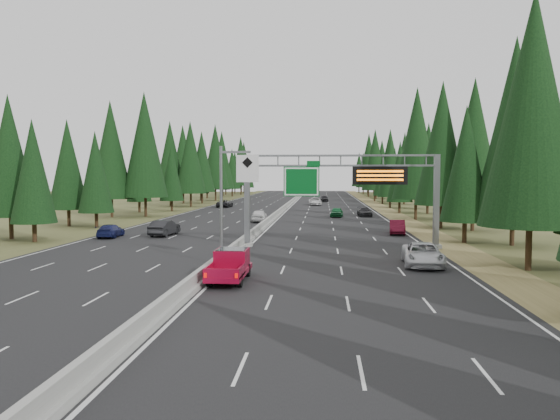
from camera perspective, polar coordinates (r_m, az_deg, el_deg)
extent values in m
cube|color=black|center=(91.52, 0.23, -0.22)|extent=(32.00, 260.00, 0.08)
cube|color=olive|center=(91.93, 11.37, -0.28)|extent=(3.60, 260.00, 0.06)
cube|color=#404721|center=(94.53, -10.59, -0.16)|extent=(3.60, 260.00, 0.06)
cube|color=gray|center=(91.51, 0.23, -0.10)|extent=(0.70, 260.00, 0.30)
cube|color=gray|center=(91.49, 0.23, 0.15)|extent=(0.30, 260.00, 0.60)
cube|color=slate|center=(46.57, -3.46, 0.97)|extent=(0.45, 0.45, 7.80)
cube|color=gray|center=(46.89, -3.44, -3.61)|extent=(0.90, 0.90, 0.30)
cube|color=slate|center=(47.07, 16.02, 0.87)|extent=(0.45, 0.45, 7.80)
cube|color=gray|center=(47.38, 15.94, -3.67)|extent=(0.90, 0.90, 0.30)
cube|color=slate|center=(46.13, 6.37, 5.68)|extent=(15.85, 0.35, 0.16)
cube|color=slate|center=(46.10, 6.36, 4.63)|extent=(15.85, 0.35, 0.16)
cube|color=#054C19|center=(45.86, 2.26, 3.00)|extent=(3.00, 0.10, 2.50)
cube|color=silver|center=(45.80, 2.26, 3.00)|extent=(2.85, 0.02, 2.35)
cube|color=#054C19|center=(45.84, 3.52, 4.87)|extent=(1.10, 0.10, 0.45)
cube|color=black|center=(46.01, 10.39, 3.57)|extent=(4.50, 0.40, 1.50)
cube|color=orange|center=(45.79, 10.42, 4.00)|extent=(3.80, 0.02, 0.18)
cube|color=orange|center=(45.79, 10.42, 3.57)|extent=(3.80, 0.02, 0.18)
cube|color=orange|center=(45.79, 10.41, 3.13)|extent=(3.80, 0.02, 0.18)
cylinder|color=slate|center=(36.76, -6.16, 0.42)|extent=(0.20, 0.20, 8.00)
cube|color=gray|center=(37.18, -6.12, -5.59)|extent=(0.50, 0.50, 0.20)
cube|color=slate|center=(36.57, -4.65, 6.05)|extent=(2.00, 0.15, 0.15)
cube|color=silver|center=(36.30, -3.42, 4.34)|extent=(1.50, 0.06, 1.80)
cylinder|color=black|center=(38.68, 24.54, -3.67)|extent=(0.40, 0.40, 2.86)
cone|color=black|center=(38.64, 24.89, 9.59)|extent=(6.43, 6.43, 15.00)
cylinder|color=black|center=(52.03, 18.71, -2.24)|extent=(0.40, 0.40, 1.99)
cone|color=black|center=(51.79, 18.85, 4.62)|extent=(4.47, 4.47, 10.44)
cylinder|color=black|center=(51.94, 23.09, -1.84)|extent=(0.40, 0.40, 2.90)
cone|color=black|center=(51.92, 23.34, 8.18)|extent=(6.53, 6.53, 15.24)
cylinder|color=black|center=(66.20, 16.45, -0.67)|extent=(0.40, 0.40, 2.73)
cone|color=black|center=(66.14, 16.58, 6.72)|extent=(6.13, 6.13, 14.31)
cylinder|color=black|center=(64.30, 19.47, -0.85)|extent=(0.40, 0.40, 2.71)
cone|color=black|center=(64.24, 19.63, 6.69)|extent=(6.09, 6.09, 14.21)
cylinder|color=black|center=(78.02, 13.99, 0.07)|extent=(0.40, 0.40, 2.93)
cone|color=black|center=(78.02, 14.09, 6.79)|extent=(6.59, 6.59, 15.37)
cylinder|color=black|center=(79.68, 16.97, -0.28)|extent=(0.40, 0.40, 1.91)
cone|color=black|center=(79.52, 17.05, 4.02)|extent=(4.30, 4.30, 10.03)
cylinder|color=black|center=(91.26, 12.37, 0.26)|extent=(0.40, 0.40, 1.88)
cone|color=black|center=(91.11, 12.42, 3.95)|extent=(4.23, 4.23, 9.87)
cylinder|color=black|center=(91.28, 15.15, 0.36)|extent=(0.40, 0.40, 2.35)
cone|color=black|center=(91.18, 15.23, 4.98)|extent=(5.29, 5.29, 12.34)
cylinder|color=black|center=(105.76, 11.42, 0.78)|extent=(0.40, 0.40, 2.14)
cone|color=black|center=(105.66, 11.46, 4.41)|extent=(4.82, 4.82, 11.24)
cylinder|color=black|center=(104.59, 13.98, 0.75)|extent=(0.40, 0.40, 2.25)
cone|color=black|center=(104.50, 14.04, 4.59)|extent=(5.05, 5.05, 11.79)
cylinder|color=black|center=(121.62, 10.65, 1.07)|extent=(0.40, 0.40, 1.81)
cone|color=black|center=(121.51, 10.68, 3.74)|extent=(4.08, 4.08, 9.52)
cylinder|color=black|center=(120.25, 12.83, 1.17)|extent=(0.40, 0.40, 2.48)
cone|color=black|center=(120.19, 12.88, 4.86)|extent=(5.57, 5.57, 13.01)
cylinder|color=black|center=(131.60, 9.86, 1.47)|extent=(0.40, 0.40, 2.75)
cone|color=black|center=(131.58, 9.90, 5.21)|extent=(6.19, 6.19, 14.44)
cylinder|color=black|center=(132.24, 11.85, 1.30)|extent=(0.40, 0.40, 2.05)
cone|color=black|center=(132.15, 11.89, 4.07)|extent=(4.61, 4.61, 10.75)
cylinder|color=black|center=(147.76, 10.00, 1.67)|extent=(0.40, 0.40, 2.62)
cone|color=black|center=(147.72, 10.03, 4.84)|extent=(5.90, 5.90, 13.76)
cylinder|color=black|center=(149.32, 11.38, 1.74)|extent=(0.40, 0.40, 3.00)
cone|color=black|center=(149.32, 11.43, 5.33)|extent=(6.74, 6.74, 15.73)
cylinder|color=black|center=(161.99, 9.23, 1.90)|extent=(0.40, 0.40, 2.98)
cone|color=black|center=(162.00, 9.26, 5.19)|extent=(6.69, 6.69, 15.62)
cylinder|color=black|center=(163.34, 10.56, 1.85)|extent=(0.40, 0.40, 2.68)
cone|color=black|center=(163.31, 10.59, 4.78)|extent=(6.02, 6.02, 14.04)
cylinder|color=black|center=(173.42, 9.19, 1.98)|extent=(0.40, 0.40, 2.83)
cone|color=black|center=(173.40, 9.22, 4.91)|extent=(6.38, 6.38, 14.88)
cylinder|color=black|center=(175.95, 10.18, 1.95)|extent=(0.40, 0.40, 2.52)
cone|color=black|center=(175.91, 10.21, 4.52)|extent=(5.68, 5.68, 13.26)
cylinder|color=black|center=(188.22, 8.69, 2.02)|extent=(0.40, 0.40, 2.25)
cone|color=black|center=(188.16, 8.71, 4.16)|extent=(5.06, 5.06, 11.80)
cylinder|color=black|center=(190.06, 9.75, 2.11)|extent=(0.40, 0.40, 2.83)
cone|color=black|center=(190.05, 9.78, 4.78)|extent=(6.37, 6.37, 14.86)
cylinder|color=black|center=(202.17, 8.25, 2.15)|extent=(0.40, 0.40, 2.36)
cone|color=black|center=(202.12, 8.27, 4.23)|extent=(5.30, 5.30, 12.38)
cylinder|color=black|center=(201.36, 9.12, 2.05)|extent=(0.40, 0.40, 1.77)
cone|color=black|center=(201.30, 9.14, 3.62)|extent=(3.98, 3.98, 9.29)
cylinder|color=black|center=(54.72, -24.26, -2.18)|extent=(0.40, 0.40, 1.81)
cone|color=black|center=(54.47, -24.42, 3.74)|extent=(4.06, 4.06, 9.48)
cylinder|color=black|center=(58.65, -26.26, -1.66)|extent=(0.40, 0.40, 2.23)
cone|color=black|center=(58.47, -26.45, 5.14)|extent=(5.01, 5.01, 11.69)
cylinder|color=black|center=(67.46, -18.62, -1.02)|extent=(0.40, 0.40, 1.82)
cone|color=black|center=(67.27, -18.72, 3.81)|extent=(4.09, 4.09, 9.53)
cylinder|color=black|center=(70.99, -21.19, -0.75)|extent=(0.40, 0.40, 2.07)
cone|color=black|center=(70.83, -21.31, 4.48)|extent=(4.66, 4.66, 10.88)
cylinder|color=black|center=(83.46, -13.86, 0.30)|extent=(0.40, 0.40, 2.96)
cone|color=black|center=(83.46, -13.96, 6.66)|extent=(6.66, 6.66, 15.54)
cylinder|color=black|center=(84.39, -17.16, 0.21)|extent=(0.40, 0.40, 2.75)
cone|color=black|center=(84.35, -17.27, 6.05)|extent=(6.19, 6.19, 14.44)
cylinder|color=black|center=(95.96, -11.24, 0.42)|extent=(0.40, 0.40, 1.85)
cone|color=black|center=(95.82, -11.28, 3.87)|extent=(4.16, 4.16, 9.70)
cylinder|color=black|center=(94.54, -14.48, 0.32)|extent=(0.40, 0.40, 1.82)
cone|color=black|center=(94.40, -14.53, 3.77)|extent=(4.09, 4.09, 9.55)
cylinder|color=black|center=(108.67, -9.30, 1.03)|extent=(0.40, 0.40, 2.70)
cone|color=black|center=(108.63, -9.35, 5.47)|extent=(6.07, 6.07, 14.16)
cylinder|color=black|center=(110.80, -11.36, 1.06)|extent=(0.40, 0.40, 2.72)
cone|color=black|center=(110.76, -11.41, 5.46)|extent=(6.13, 6.13, 14.30)
cylinder|color=black|center=(122.67, -8.14, 1.29)|extent=(0.40, 0.40, 2.57)
cone|color=black|center=(122.61, -8.18, 5.05)|extent=(5.78, 5.78, 13.49)
cylinder|color=black|center=(123.00, -10.06, 1.33)|extent=(0.40, 0.40, 2.78)
cone|color=black|center=(122.98, -10.11, 5.38)|extent=(6.25, 6.25, 14.59)
cylinder|color=black|center=(134.38, -6.74, 1.59)|extent=(0.40, 0.40, 3.00)
cone|color=black|center=(134.39, -6.77, 5.58)|extent=(6.74, 6.74, 15.73)
cylinder|color=black|center=(137.06, -8.27, 1.37)|extent=(0.40, 0.40, 1.82)
cone|color=black|center=(136.96, -8.29, 3.75)|extent=(4.09, 4.09, 9.55)
cylinder|color=black|center=(150.49, -6.07, 1.79)|extent=(0.40, 0.40, 2.94)
cone|color=black|center=(150.49, -6.10, 5.29)|extent=(6.61, 6.61, 15.43)
cylinder|color=black|center=(150.01, -7.62, 1.57)|extent=(0.40, 0.40, 1.86)
cone|color=black|center=(149.92, -7.64, 3.79)|extent=(4.19, 4.19, 9.77)
cylinder|color=black|center=(163.49, -5.02, 1.83)|extent=(0.40, 0.40, 2.28)
cone|color=black|center=(163.43, -5.03, 4.33)|extent=(5.14, 5.14, 11.98)
cylinder|color=black|center=(165.12, -6.00, 1.79)|extent=(0.40, 0.40, 2.02)
cone|color=black|center=(165.04, -6.01, 3.98)|extent=(4.55, 4.55, 10.62)
cylinder|color=black|center=(178.22, -4.11, 2.09)|extent=(0.40, 0.40, 3.02)
cone|color=black|center=(178.23, -4.12, 5.13)|extent=(6.80, 6.80, 15.87)
cylinder|color=black|center=(179.04, -5.69, 1.91)|extent=(0.40, 0.40, 1.92)
cone|color=black|center=(178.97, -5.70, 3.83)|extent=(4.31, 4.31, 10.06)
cylinder|color=black|center=(192.23, -3.79, 2.18)|extent=(0.40, 0.40, 2.90)
cone|color=black|center=(192.22, -3.80, 4.88)|extent=(6.52, 6.52, 15.22)
cylinder|color=black|center=(189.96, -4.73, 2.08)|extent=(0.40, 0.40, 2.36)
cone|color=black|center=(189.91, -4.74, 4.31)|extent=(5.31, 5.31, 12.39)
cylinder|color=black|center=(203.95, -3.29, 2.11)|extent=(0.40, 0.40, 1.79)
cone|color=black|center=(203.89, -3.29, 3.68)|extent=(4.02, 4.02, 9.39)
cylinder|color=black|center=(204.52, -4.06, 2.24)|extent=(0.40, 0.40, 2.71)
cone|color=black|center=(204.50, -4.07, 4.61)|extent=(6.10, 6.10, 14.23)
imported|color=silver|center=(37.86, 14.69, -4.50)|extent=(2.96, 5.70, 1.53)
cylinder|color=black|center=(30.06, -7.38, -7.24)|extent=(0.29, 0.77, 0.77)
cylinder|color=black|center=(29.77, -4.27, -7.33)|extent=(0.29, 0.77, 0.77)
cylinder|color=black|center=(33.12, -6.24, -6.22)|extent=(0.29, 0.77, 0.77)
cylinder|color=black|center=(32.86, -3.42, -6.29)|extent=(0.29, 0.77, 0.77)
cube|color=maroon|center=(31.46, -5.29, -6.47)|extent=(1.93, 5.39, 0.29)
cube|color=maroon|center=(32.19, -5.04, -5.03)|extent=(1.83, 2.12, 1.06)
cube|color=black|center=(32.15, -5.04, -4.52)|extent=(1.64, 1.83, 0.53)
cube|color=maroon|center=(30.18, -7.49, -6.27)|extent=(0.10, 2.31, 0.58)
cube|color=maroon|center=(29.85, -4.03, -6.36)|extent=(0.10, 2.31, 0.58)
cube|color=maroon|center=(28.88, -6.18, -6.70)|extent=(1.93, 0.10, 0.58)
imported|color=#14572B|center=(80.45, 5.94, -0.22)|extent=(2.11, 4.36, 1.43)
imported|color=#5B0D1F|center=(57.75, 12.15, -1.75)|extent=(1.99, 4.56, 1.46)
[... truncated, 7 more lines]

